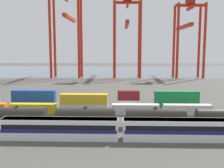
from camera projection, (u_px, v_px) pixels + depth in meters
ground_plane at (125, 89)px, 111.65m from camera, size 420.00×420.00×0.00m
harbour_water at (123, 71)px, 207.83m from camera, size 400.00×110.00×0.01m
passenger_train at (121, 128)px, 49.58m from camera, size 44.21×3.14×3.90m
freight_tank_row at (120, 117)px, 57.40m from camera, size 57.39×3.08×4.54m
shipping_container_1 at (34, 108)px, 69.96m from camera, size 12.10×2.44×2.60m
shipping_container_2 at (84, 109)px, 69.54m from camera, size 12.10×2.44×2.60m
shipping_container_3 at (84, 99)px, 69.20m from camera, size 12.10×2.44×2.60m
shipping_container_4 at (135, 109)px, 69.12m from camera, size 12.10×2.44×2.60m
shipping_container_5 at (187, 110)px, 68.71m from camera, size 12.10×2.44×2.60m
shipping_container_10 at (34, 104)px, 75.76m from camera, size 12.10×2.44×2.60m
shipping_container_11 at (34, 95)px, 75.43m from camera, size 12.10×2.44×2.60m
shipping_container_12 at (81, 104)px, 75.35m from camera, size 6.04×2.44×2.60m
shipping_container_13 at (128, 105)px, 74.93m from camera, size 6.04×2.44×2.60m
shipping_container_14 at (128, 95)px, 74.59m from camera, size 6.04×2.44×2.60m
shipping_container_15 at (176, 105)px, 74.51m from camera, size 12.10×2.44×2.60m
shipping_container_16 at (177, 96)px, 74.18m from camera, size 12.10×2.44×2.60m
gantry_crane_west at (67, 25)px, 159.46m from camera, size 17.95×36.57×51.15m
gantry_crane_central at (127, 29)px, 159.61m from camera, size 16.32×41.79×47.23m
gantry_crane_east at (188, 31)px, 158.18m from camera, size 16.63×38.50×45.46m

